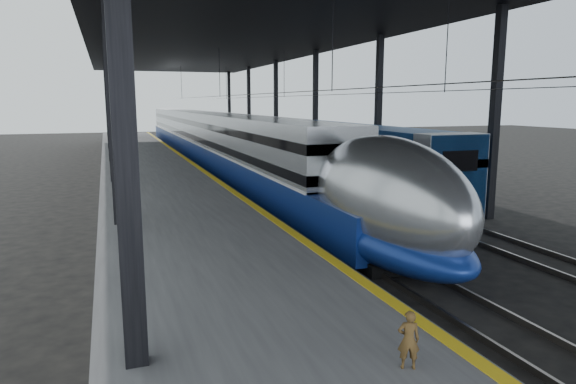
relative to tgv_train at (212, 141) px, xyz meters
name	(u,v)px	position (x,y,z in m)	size (l,w,h in m)	color
ground	(337,280)	(-2.00, -28.40, -1.96)	(160.00, 160.00, 0.00)	black
platform	(152,176)	(-5.50, -8.40, -1.46)	(6.00, 80.00, 1.00)	#4C4C4F
yellow_strip	(196,166)	(-2.70, -8.40, -0.96)	(0.30, 80.00, 0.01)	gold
rails	(273,176)	(2.50, -8.40, -1.88)	(6.52, 80.00, 0.16)	slate
canopy	(234,37)	(-0.10, -8.40, 7.15)	(18.00, 75.00, 9.47)	black
tgv_train	(212,141)	(0.00, 0.00, 0.00)	(2.93, 65.20, 4.20)	#ACAFB3
second_train	(262,138)	(5.00, 2.68, -0.03)	(2.77, 56.05, 3.82)	navy
child	(409,340)	(-3.87, -34.97, -0.49)	(0.34, 0.22, 0.94)	#533B1B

